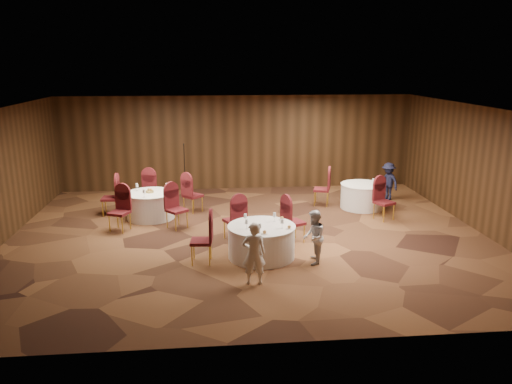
{
  "coord_description": "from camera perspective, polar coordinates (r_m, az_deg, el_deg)",
  "views": [
    {
      "loc": [
        -0.95,
        -11.92,
        4.29
      ],
      "look_at": [
        0.2,
        0.2,
        1.1
      ],
      "focal_mm": 35.0,
      "sensor_mm": 36.0,
      "label": 1
    }
  ],
  "objects": [
    {
      "name": "mic_stand",
      "position": [
        16.58,
        -8.12,
        1.36
      ],
      "size": [
        0.24,
        0.24,
        1.73
      ],
      "color": "black",
      "rests_on": "ground"
    },
    {
      "name": "table_left",
      "position": [
        14.36,
        -11.96,
        -1.47
      ],
      "size": [
        1.36,
        1.36,
        0.74
      ],
      "color": "silver",
      "rests_on": "ground"
    },
    {
      "name": "tabletop_left",
      "position": [
        14.24,
        -12.07,
        0.25
      ],
      "size": [
        0.91,
        0.79,
        0.22
      ],
      "color": "silver",
      "rests_on": "table_left"
    },
    {
      "name": "woman_a",
      "position": [
        9.86,
        -0.25,
        -7.04
      ],
      "size": [
        0.47,
        0.31,
        1.28
      ],
      "primitive_type": "imported",
      "rotation": [
        0.0,
        0.0,
        3.13
      ],
      "color": "silver",
      "rests_on": "ground"
    },
    {
      "name": "chairs_main",
      "position": [
        11.81,
        -1.31,
        -4.04
      ],
      "size": [
        2.85,
        2.03,
        1.0
      ],
      "color": "#400C19",
      "rests_on": "ground"
    },
    {
      "name": "man_c",
      "position": [
        16.42,
        14.88,
        1.19
      ],
      "size": [
        0.75,
        0.89,
        1.2
      ],
      "primitive_type": "imported",
      "rotation": [
        0.0,
        0.0,
        5.18
      ],
      "color": "black",
      "rests_on": "ground"
    },
    {
      "name": "room_shell",
      "position": [
        12.18,
        -0.85,
        3.68
      ],
      "size": [
        12.0,
        12.0,
        12.0
      ],
      "color": "silver",
      "rests_on": "ground"
    },
    {
      "name": "woman_b",
      "position": [
        10.93,
        6.61,
        -5.16
      ],
      "size": [
        0.57,
        0.67,
        1.2
      ],
      "primitive_type": "imported",
      "rotation": [
        0.0,
        0.0,
        4.48
      ],
      "color": "#B9B9BE",
      "rests_on": "ground"
    },
    {
      "name": "chairs_right",
      "position": [
        14.85,
        10.85,
        -0.38
      ],
      "size": [
        2.09,
        2.28,
        1.0
      ],
      "color": "#400C19",
      "rests_on": "ground"
    },
    {
      "name": "chairs_left",
      "position": [
        14.37,
        -11.95,
        -0.94
      ],
      "size": [
        2.99,
        3.04,
        1.0
      ],
      "color": "#400C19",
      "rests_on": "ground"
    },
    {
      "name": "tabletop_right",
      "position": [
        15.09,
        13.27,
        1.29
      ],
      "size": [
        0.08,
        0.08,
        0.22
      ],
      "color": "silver",
      "rests_on": "table_right"
    },
    {
      "name": "table_right",
      "position": [
        15.35,
        12.03,
        -0.43
      ],
      "size": [
        1.3,
        1.3,
        0.74
      ],
      "color": "silver",
      "rests_on": "ground"
    },
    {
      "name": "ground",
      "position": [
        12.71,
        -0.82,
        -5.05
      ],
      "size": [
        12.0,
        12.0,
        0.0
      ],
      "primitive_type": "plane",
      "color": "black",
      "rests_on": "ground"
    },
    {
      "name": "table_main",
      "position": [
        11.27,
        0.64,
        -5.64
      ],
      "size": [
        1.52,
        1.52,
        0.74
      ],
      "color": "silver",
      "rests_on": "ground"
    },
    {
      "name": "tabletop_main",
      "position": [
        11.04,
        1.51,
        -3.52
      ],
      "size": [
        1.04,
        1.08,
        0.22
      ],
      "color": "silver",
      "rests_on": "table_main"
    }
  ]
}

